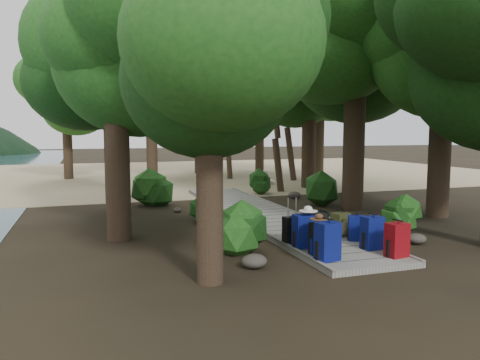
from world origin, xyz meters
name	(u,v)px	position (x,y,z in m)	size (l,w,h in m)	color
ground	(275,223)	(0.00, 0.00, 0.00)	(120.00, 120.00, 0.00)	black
sand_beach	(173,174)	(0.00, 16.00, 0.01)	(40.00, 22.00, 0.02)	tan
boardwalk	(263,214)	(0.00, 1.00, 0.06)	(2.00, 12.00, 0.12)	gray
backpack_left_a	(328,239)	(-0.73, -4.32, 0.53)	(0.44, 0.31, 0.82)	navy
backpack_left_b	(320,237)	(-0.65, -3.88, 0.48)	(0.39, 0.28, 0.72)	black
backpack_left_c	(304,229)	(-0.72, -3.27, 0.51)	(0.42, 0.30, 0.79)	navy
backpack_right_a	(397,238)	(0.70, -4.51, 0.49)	(0.42, 0.30, 0.75)	maroon
backpack_right_b	(372,231)	(0.60, -3.82, 0.50)	(0.42, 0.30, 0.76)	navy
backpack_right_c	(357,227)	(0.71, -3.06, 0.43)	(0.37, 0.26, 0.63)	navy
backpack_right_d	(340,223)	(0.61, -2.52, 0.42)	(0.40, 0.29, 0.61)	#383C1B
duffel_right_khaki	(342,225)	(0.77, -2.34, 0.33)	(0.41, 0.62, 0.41)	brown
duffel_right_black	(323,220)	(0.66, -1.59, 0.33)	(0.42, 0.66, 0.42)	black
suitcase_on_boardwalk	(292,230)	(-0.79, -2.83, 0.42)	(0.38, 0.21, 0.59)	black
lone_suitcase_on_sand	(212,182)	(0.24, 7.88, 0.33)	(0.40, 0.23, 0.63)	black
hat_brown	(319,217)	(-0.68, -3.87, 0.89)	(0.37, 0.37, 0.11)	#51351E
hat_white	(308,208)	(-0.65, -3.32, 0.97)	(0.40, 0.40, 0.13)	silver
kayak	(118,182)	(-3.64, 10.72, 0.16)	(0.62, 2.84, 0.28)	#A40E11
sun_lounger	(266,178)	(3.31, 9.08, 0.32)	(0.60, 1.85, 0.60)	silver
tree_right_b	(444,61)	(5.02, -0.69, 4.63)	(5.18, 5.18, 9.25)	black
tree_right_c	(356,55)	(3.34, 1.36, 5.02)	(5.80, 5.80, 10.03)	black
tree_right_d	(355,64)	(5.24, 4.42, 5.24)	(5.72, 5.72, 10.49)	black
tree_right_e	(310,86)	(4.61, 7.12, 4.60)	(5.11, 5.11, 9.20)	black
tree_right_f	(318,86)	(6.54, 9.95, 4.90)	(5.49, 5.49, 9.80)	black
tree_left_a	(209,91)	(-3.10, -4.54, 3.24)	(3.89, 3.89, 6.48)	black
tree_left_b	(115,67)	(-4.35, -0.78, 4.06)	(4.52, 4.52, 8.13)	black
tree_left_c	(111,89)	(-4.21, 3.54, 3.91)	(4.50, 4.50, 7.82)	black
tree_back_a	(151,97)	(-1.46, 14.60, 4.50)	(5.20, 5.20, 9.00)	black
tree_back_b	(199,94)	(1.63, 15.86, 4.80)	(5.38, 5.38, 9.60)	black
tree_back_c	(260,109)	(5.38, 15.46, 3.93)	(4.37, 4.37, 7.87)	black
tree_back_d	(66,114)	(-5.94, 14.69, 3.48)	(4.18, 4.18, 6.97)	black
palm_right_a	(282,112)	(2.94, 6.39, 3.41)	(4.00, 4.00, 6.82)	#103B13
palm_right_b	(292,100)	(5.24, 10.38, 4.18)	(4.33, 4.33, 8.36)	#103B13
palm_right_c	(233,121)	(2.59, 12.24, 3.13)	(3.93, 3.93, 6.25)	#103B13
palm_left_a	(111,108)	(-4.08, 6.28, 3.46)	(4.35, 4.35, 6.92)	#103B13
rock_left_a	(254,261)	(-2.09, -3.98, 0.14)	(0.49, 0.44, 0.27)	#4C473F
rock_left_b	(203,239)	(-2.51, -1.65, 0.09)	(0.31, 0.28, 0.17)	#4C473F
rock_left_c	(214,218)	(-1.67, 0.51, 0.13)	(0.46, 0.41, 0.25)	#4C473F
rock_left_d	(177,210)	(-2.33, 2.57, 0.08)	(0.28, 0.25, 0.15)	#4C473F
rock_right_a	(417,239)	(2.11, -3.37, 0.12)	(0.44, 0.40, 0.24)	#4C473F
rock_right_b	(374,218)	(2.70, -0.83, 0.12)	(0.43, 0.38, 0.23)	#4C473F
rock_right_c	(307,208)	(1.83, 1.65, 0.08)	(0.28, 0.26, 0.16)	#4C473F
rock_right_d	(294,195)	(2.55, 4.20, 0.13)	(0.48, 0.43, 0.27)	#4C473F
shrub_left_a	(237,230)	(-2.06, -2.83, 0.51)	(1.12, 1.12, 1.01)	#174A16
shrub_left_b	(207,210)	(-1.84, 0.59, 0.36)	(0.80, 0.80, 0.72)	#174A16
shrub_left_c	(152,189)	(-2.91, 4.15, 0.60)	(1.34, 1.34, 1.20)	#174A16
shrub_right_a	(403,215)	(2.55, -2.30, 0.46)	(1.01, 1.01, 0.91)	#174A16
shrub_right_b	(321,189)	(2.72, 2.38, 0.58)	(1.29, 1.29, 1.16)	#174A16
shrub_right_c	(263,184)	(1.81, 5.68, 0.43)	(0.95, 0.95, 0.85)	#174A16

